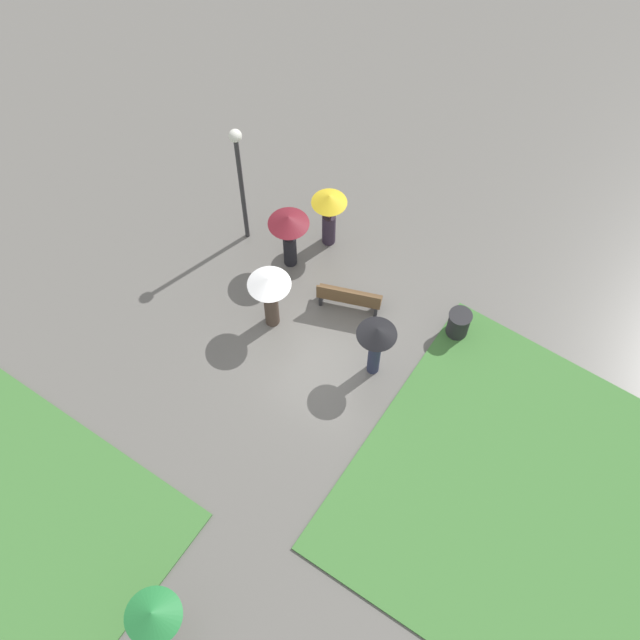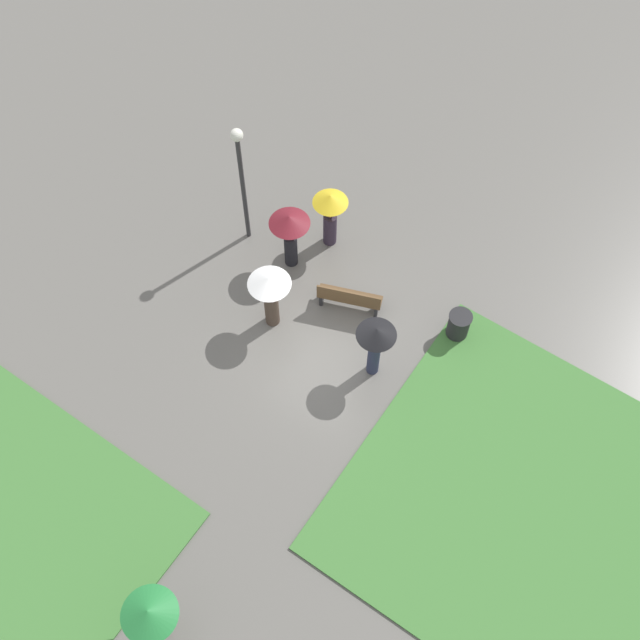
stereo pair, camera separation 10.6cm
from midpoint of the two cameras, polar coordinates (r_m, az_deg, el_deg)
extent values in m
plane|color=#66635E|center=(20.23, 0.64, -1.41)|extent=(90.00, 90.00, 0.00)
cube|color=#427A38|center=(19.03, 14.65, -12.57)|extent=(7.68, 7.64, 0.06)
cube|color=brown|center=(20.41, 2.29, 1.67)|extent=(1.69, 0.97, 0.05)
cube|color=brown|center=(20.11, 2.20, 1.64)|extent=(1.56, 0.62, 0.45)
cube|color=#232326|center=(20.55, 4.23, 0.91)|extent=(0.21, 0.38, 0.40)
cube|color=#232326|center=(20.68, 0.31, 1.74)|extent=(0.21, 0.38, 0.40)
cylinder|color=#2D2D30|center=(20.73, -5.31, 9.12)|extent=(0.12, 0.12, 3.66)
sphere|color=white|center=(19.27, -5.79, 12.95)|extent=(0.32, 0.32, 0.32)
cylinder|color=#232326|center=(20.27, 9.96, -0.39)|extent=(0.55, 0.55, 0.81)
cylinder|color=black|center=(19.92, 10.14, 0.23)|extent=(0.59, 0.59, 0.03)
cylinder|color=#2D2333|center=(21.53, 0.85, 6.50)|extent=(0.48, 0.48, 1.06)
sphere|color=brown|center=(21.03, 0.87, 7.57)|extent=(0.22, 0.22, 0.22)
cylinder|color=#4C4C4F|center=(20.81, 0.89, 8.06)|extent=(0.02, 0.02, 0.35)
cone|color=gold|center=(20.58, 0.90, 8.60)|extent=(0.93, 0.93, 0.27)
cylinder|color=#282D47|center=(19.35, 3.98, -2.72)|extent=(0.37, 0.37, 1.16)
sphere|color=brown|center=(18.76, 4.10, -1.74)|extent=(0.20, 0.20, 0.20)
cylinder|color=#4C4C4F|center=(18.53, 4.15, -1.32)|extent=(0.02, 0.02, 0.35)
cone|color=black|center=(18.27, 4.21, -0.85)|extent=(0.95, 0.95, 0.25)
cylinder|color=#47382D|center=(20.07, -3.30, 0.79)|extent=(0.51, 0.51, 1.11)
sphere|color=#997051|center=(19.51, -3.40, 1.84)|extent=(0.23, 0.23, 0.23)
cylinder|color=#4C4C4F|center=(19.27, -3.44, 2.31)|extent=(0.02, 0.02, 0.35)
cone|color=white|center=(19.03, -3.48, 2.79)|extent=(1.06, 1.06, 0.23)
cylinder|color=black|center=(21.10, -1.94, 5.02)|extent=(0.46, 0.46, 1.09)
sphere|color=beige|center=(20.58, -1.99, 6.10)|extent=(0.22, 0.22, 0.22)
cylinder|color=#4C4C4F|center=(20.35, -2.02, 6.59)|extent=(0.02, 0.02, 0.35)
cone|color=maroon|center=(20.11, -2.04, 7.13)|extent=(1.06, 1.06, 0.26)
cylinder|color=#47382D|center=(17.62, -11.20, -20.48)|extent=(0.49, 0.49, 0.99)
sphere|color=beige|center=(17.05, -11.54, -20.10)|extent=(0.19, 0.19, 0.19)
cylinder|color=#4C4C4F|center=(16.79, -11.71, -19.91)|extent=(0.02, 0.02, 0.35)
cone|color=#237A38|center=(16.49, -11.91, -19.69)|extent=(1.14, 1.14, 0.27)
camera|label=1|loc=(0.05, -89.85, 0.25)|focal=45.00mm
camera|label=2|loc=(0.05, 90.15, -0.25)|focal=45.00mm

